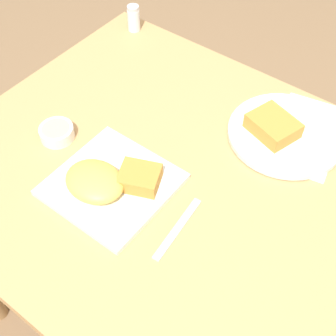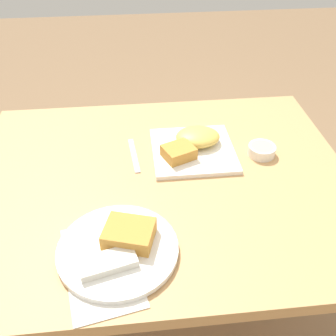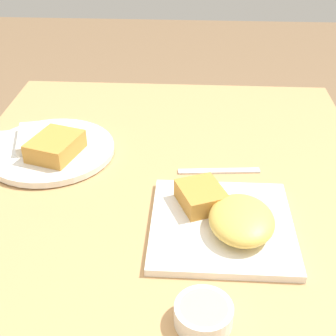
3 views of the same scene
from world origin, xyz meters
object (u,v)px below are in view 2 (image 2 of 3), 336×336
sauce_ramekin (262,150)px  butter_knife (134,155)px  plate_square_near (193,145)px  plate_oval_far (120,247)px

sauce_ramekin → butter_knife: (0.39, -0.03, -0.01)m
plate_square_near → plate_oval_far: bearing=58.7°
plate_square_near → plate_oval_far: plate_square_near is taller
plate_oval_far → butter_knife: 0.37m
plate_square_near → sauce_ramekin: (-0.21, 0.04, -0.00)m
plate_oval_far → plate_square_near: bearing=-121.3°
plate_square_near → sauce_ramekin: 0.21m
plate_oval_far → sauce_ramekin: 0.55m
plate_square_near → plate_oval_far: 0.44m
butter_knife → plate_oval_far: bearing=-12.3°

